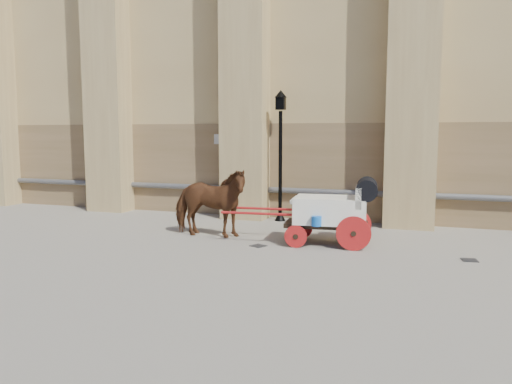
% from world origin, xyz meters
% --- Properties ---
extents(ground, '(90.00, 90.00, 0.00)m').
position_xyz_m(ground, '(0.00, 0.00, 0.00)').
color(ground, gray).
rests_on(ground, ground).
extents(horse, '(2.16, 1.03, 1.80)m').
position_xyz_m(horse, '(-0.88, 0.54, 0.90)').
color(horse, brown).
rests_on(horse, ground).
extents(carriage, '(3.81, 1.44, 1.63)m').
position_xyz_m(carriage, '(2.38, 0.68, 0.88)').
color(carriage, black).
rests_on(carriage, ground).
extents(street_lamp, '(0.37, 0.37, 3.99)m').
position_xyz_m(street_lamp, '(0.19, 3.47, 2.13)').
color(street_lamp, black).
rests_on(street_lamp, ground).
extents(drain_grate_near, '(0.43, 0.43, 0.01)m').
position_xyz_m(drain_grate_near, '(0.66, -0.08, 0.01)').
color(drain_grate_near, black).
rests_on(drain_grate_near, ground).
extents(drain_grate_far, '(0.37, 0.37, 0.01)m').
position_xyz_m(drain_grate_far, '(5.36, 0.07, 0.01)').
color(drain_grate_far, black).
rests_on(drain_grate_far, ground).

